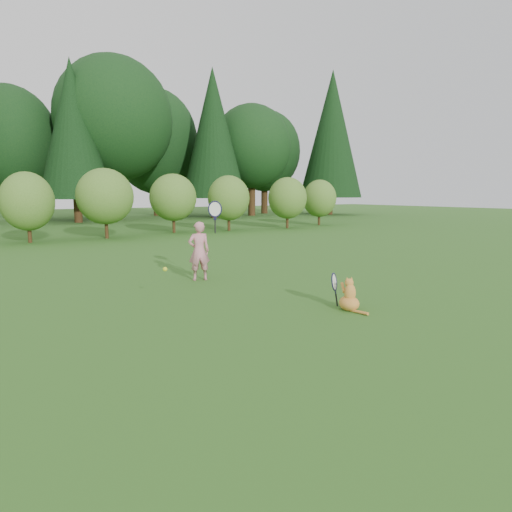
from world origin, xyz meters
TOP-DOWN VIEW (x-y plane):
  - ground at (0.00, 0.00)m, footprint 100.00×100.00m
  - shrub_row at (0.00, 13.00)m, footprint 28.00×3.00m
  - woodland_backdrop at (0.00, 23.00)m, footprint 48.00×10.00m
  - child at (-0.20, 2.47)m, footprint 0.71×0.46m
  - cat at (0.87, -0.95)m, footprint 0.48×0.75m
  - tennis_ball at (-1.50, 0.92)m, footprint 0.08×0.08m

SIDE VIEW (x-z plane):
  - ground at x=0.00m, z-range 0.00..0.00m
  - cat at x=0.87m, z-range -0.09..0.63m
  - tennis_ball at x=-1.50m, z-range 0.56..0.63m
  - child at x=-0.20m, z-range -0.28..1.60m
  - shrub_row at x=0.00m, z-range 0.00..2.80m
  - woodland_backdrop at x=0.00m, z-range 0.00..15.00m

